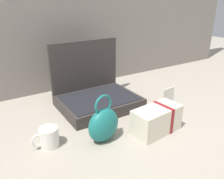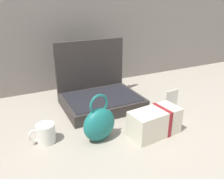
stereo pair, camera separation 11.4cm
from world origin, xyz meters
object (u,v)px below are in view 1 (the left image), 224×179
Objects in this scene: teal_pouch_handbag at (104,124)px; cream_toiletry_bag at (157,120)px; coffee_mug at (49,137)px; info_card_left at (168,100)px; open_suitcase at (95,93)px.

teal_pouch_handbag reaches higher than cream_toiletry_bag.
coffee_mug is (-0.22, 0.09, -0.04)m from teal_pouch_handbag.
teal_pouch_handbag is 0.89× the size of cream_toiletry_bag.
teal_pouch_handbag is at bearing -178.33° from info_card_left.
teal_pouch_handbag is at bearing 164.02° from cream_toiletry_bag.
open_suitcase reaches higher than coffee_mug.
cream_toiletry_bag is at bearing -152.65° from info_card_left.
open_suitcase is 0.38m from teal_pouch_handbag.
coffee_mug is at bearing 158.59° from teal_pouch_handbag.
open_suitcase is 0.45m from coffee_mug.
info_card_left is (0.67, -0.04, 0.03)m from coffee_mug.
open_suitcase is 3.08× the size of info_card_left.
coffee_mug is 0.68m from info_card_left.
cream_toiletry_bag is 0.23m from info_card_left.
open_suitcase is 1.96× the size of teal_pouch_handbag.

